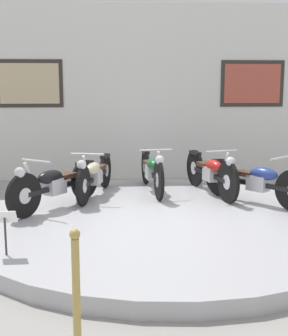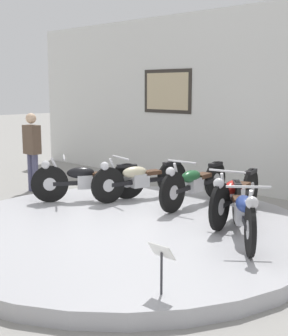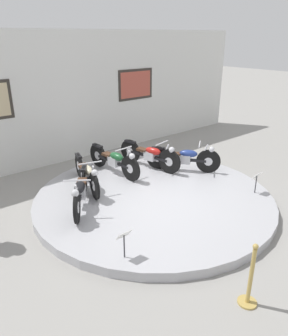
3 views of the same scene
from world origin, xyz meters
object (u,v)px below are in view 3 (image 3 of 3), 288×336
motorcycle_blue (184,157)px  motorcycle_green (114,160)px  info_placard_front_centre (257,178)px  stanchion_post_left_of_entry (250,284)px  info_placard_front_left (124,238)px  motorcycle_red (150,154)px  motorcycle_black (81,190)px  motorcycle_cream (87,173)px

motorcycle_blue → motorcycle_green: bearing=146.8°
info_placard_front_centre → stanchion_post_left_of_entry: size_ratio=0.50×
motorcycle_green → stanchion_post_left_of_entry: stanchion_post_left_of_entry is taller
motorcycle_green → info_placard_front_left: size_ratio=3.92×
motorcycle_red → motorcycle_blue: size_ratio=1.25×
motorcycle_red → info_placard_front_left: 3.97m
motorcycle_black → info_placard_front_left: size_ratio=3.20×
motorcycle_green → stanchion_post_left_of_entry: (-1.00, -4.81, -0.24)m
motorcycle_green → motorcycle_red: motorcycle_red is taller
info_placard_front_centre → stanchion_post_left_of_entry: 3.41m
motorcycle_black → stanchion_post_left_of_entry: stanchion_post_left_of_entry is taller
motorcycle_red → info_placard_front_left: motorcycle_red is taller
motorcycle_black → info_placard_front_centre: (3.46, -1.99, -0.02)m
motorcycle_red → stanchion_post_left_of_entry: stanchion_post_left_of_entry is taller
motorcycle_cream → motorcycle_red: (1.99, 0.00, 0.02)m
motorcycle_red → motorcycle_black: bearing=-163.9°
motorcycle_cream → info_placard_front_left: size_ratio=3.76×
info_placard_front_left → stanchion_post_left_of_entry: stanchion_post_left_of_entry is taller
motorcycle_red → info_placard_front_centre: motorcycle_red is taller
motorcycle_red → stanchion_post_left_of_entry: 4.95m
motorcycle_black → info_placard_front_left: motorcycle_black is taller
motorcycle_green → motorcycle_cream: bearing=-163.7°
stanchion_post_left_of_entry → motorcycle_black: bearing=98.6°
motorcycle_black → motorcycle_blue: size_ratio=1.03×
motorcycle_black → motorcycle_red: (2.56, 0.74, 0.01)m
motorcycle_blue → stanchion_post_left_of_entry: stanchion_post_left_of_entry is taller
motorcycle_black → info_placard_front_left: 2.02m
motorcycle_cream → motorcycle_red: size_ratio=0.97×
motorcycle_black → stanchion_post_left_of_entry: 3.83m
motorcycle_black → motorcycle_blue: (3.14, 0.00, -0.00)m
motorcycle_red → stanchion_post_left_of_entry: size_ratio=1.94×
motorcycle_red → info_placard_front_left: size_ratio=3.88×
motorcycle_cream → info_placard_front_centre: size_ratio=3.76×
info_placard_front_centre → motorcycle_black: bearing=150.1°
motorcycle_blue → info_placard_front_left: motorcycle_blue is taller
motorcycle_blue → info_placard_front_centre: bearing=-80.9°
motorcycle_cream → info_placard_front_centre: bearing=-43.4°
motorcycle_green → motorcycle_red: 1.03m
info_placard_front_left → motorcycle_green: bearing=57.9°
motorcycle_blue → info_placard_front_centre: motorcycle_blue is taller
motorcycle_black → motorcycle_cream: (0.58, 0.74, -0.01)m
motorcycle_blue → info_placard_front_left: bearing=-150.1°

